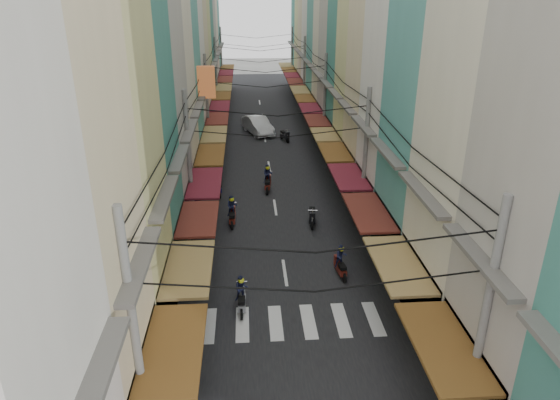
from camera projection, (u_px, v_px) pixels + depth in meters
name	position (u px, v px, depth m)	size (l,w,h in m)	color
ground	(282.00, 253.00, 26.59)	(160.00, 160.00, 0.00)	slate
road	(266.00, 145.00, 44.94)	(10.00, 80.00, 0.02)	black
sidewalk_left	(193.00, 146.00, 44.52)	(3.00, 80.00, 0.06)	gray
sidewalk_right	(337.00, 143.00, 45.34)	(3.00, 80.00, 0.06)	gray
crosswalk	(292.00, 322.00, 21.07)	(7.55, 2.40, 0.01)	silver
building_row_left	(161.00, 35.00, 37.45)	(7.80, 67.67, 23.70)	silver
building_row_right	(369.00, 39.00, 38.49)	(7.80, 68.98, 22.59)	#397E71
utility_poles	(268.00, 80.00, 37.78)	(10.20, 66.13, 8.20)	slate
white_car	(258.00, 133.00, 48.42)	(5.78, 2.27, 2.04)	silver
bicycle	(377.00, 236.00, 28.45)	(0.64, 1.70, 1.17)	black
moving_scooters	(268.00, 207.00, 30.90)	(6.92, 27.91, 1.91)	black
parked_scooters	(396.00, 282.00, 23.07)	(13.40, 15.11, 1.02)	black
pedestrians	(210.00, 226.00, 27.26)	(12.82, 26.06, 2.19)	#27212C
market_umbrella	(456.00, 280.00, 20.41)	(2.15, 2.15, 2.27)	#B2B2B7
traffic_sign	(380.00, 210.00, 25.95)	(0.10, 0.71, 3.23)	slate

